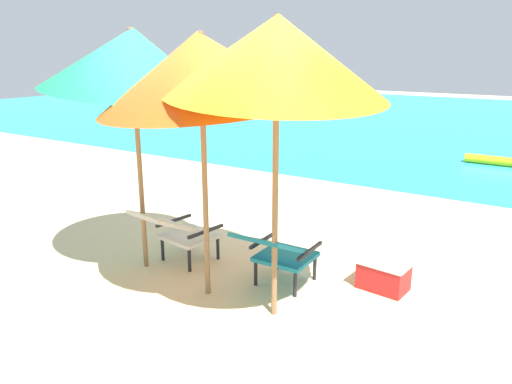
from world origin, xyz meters
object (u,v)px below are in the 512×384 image
object	(u,v)px
lounge_chair_left	(177,230)
beach_umbrella_left	(132,61)
cooler_box	(384,273)
swim_buoy	(508,162)
beach_umbrella_right	(277,57)
lounge_chair_right	(277,251)
beach_umbrella_center	(201,70)

from	to	relation	value
lounge_chair_left	beach_umbrella_left	bearing A→B (deg)	-142.10
beach_umbrella_left	cooler_box	world-z (taller)	beach_umbrella_left
swim_buoy	beach_umbrella_right	size ratio (longest dim) A/B	0.62
beach_umbrella_right	swim_buoy	bearing A→B (deg)	81.62
lounge_chair_right	beach_umbrella_center	bearing A→B (deg)	-141.59
lounge_chair_left	lounge_chair_right	distance (m)	1.19
beach_umbrella_left	cooler_box	size ratio (longest dim) A/B	5.04
lounge_chair_right	beach_umbrella_left	world-z (taller)	beach_umbrella_left
cooler_box	lounge_chair_right	bearing A→B (deg)	-147.12
lounge_chair_right	cooler_box	distance (m)	1.06
lounge_chair_left	lounge_chair_right	xyz separation A→B (m)	(1.19, 0.08, 0.00)
cooler_box	swim_buoy	bearing A→B (deg)	86.19
lounge_chair_right	beach_umbrella_center	distance (m)	1.80
swim_buoy	beach_umbrella_left	bearing A→B (deg)	-110.76
beach_umbrella_center	beach_umbrella_right	bearing A→B (deg)	0.15
lounge_chair_left	beach_umbrella_left	distance (m)	1.77
swim_buoy	lounge_chair_left	bearing A→B (deg)	-109.38
beach_umbrella_left	lounge_chair_right	bearing A→B (deg)	11.17
swim_buoy	beach_umbrella_center	world-z (taller)	beach_umbrella_center
lounge_chair_left	beach_umbrella_center	size ratio (longest dim) A/B	0.37
beach_umbrella_right	cooler_box	bearing A→B (deg)	55.84
lounge_chair_left	beach_umbrella_left	size ratio (longest dim) A/B	0.37
lounge_chair_left	beach_umbrella_center	xyz separation A→B (m)	(0.66, -0.34, 1.68)
swim_buoy	cooler_box	world-z (taller)	cooler_box
lounge_chair_left	beach_umbrella_right	bearing A→B (deg)	-13.58
swim_buoy	lounge_chair_right	distance (m)	7.11
beach_umbrella_right	lounge_chair_right	bearing A→B (deg)	116.85
lounge_chair_left	beach_umbrella_left	xyz separation A→B (m)	(-0.27, -0.21, 1.74)
lounge_chair_right	beach_umbrella_center	size ratio (longest dim) A/B	0.34
lounge_chair_left	beach_umbrella_center	world-z (taller)	beach_umbrella_center
lounge_chair_left	beach_umbrella_left	world-z (taller)	beach_umbrella_left
lounge_chair_right	lounge_chair_left	bearing A→B (deg)	-176.37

